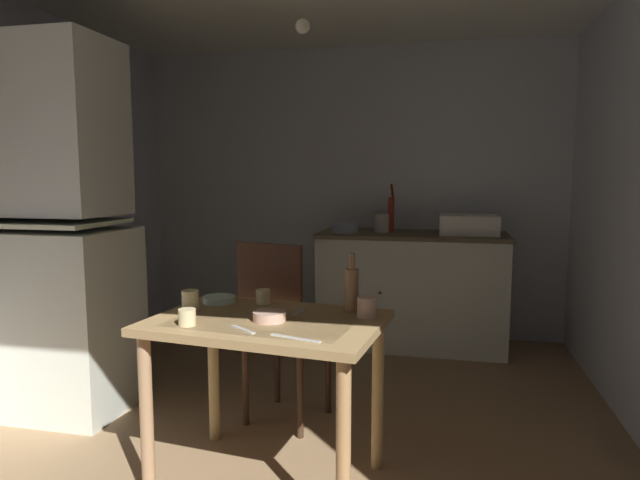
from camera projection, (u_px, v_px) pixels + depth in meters
The scene contains 21 objects.
ground_plane at pixel (291, 421), 3.06m from camera, with size 4.75×4.75×0.00m, color #91724F.
wall_back at pixel (350, 192), 4.78m from camera, with size 3.68×0.10×2.44m, color silver.
hutch_cabinet at pixel (54, 241), 3.14m from camera, with size 0.80×0.59×2.11m.
counter_cabinet at pixel (411, 289), 4.39m from camera, with size 1.48×0.64×0.91m.
sink_basin at pixel (469, 224), 4.23m from camera, with size 0.44×0.34×0.15m.
hand_pump at pixel (391, 211), 4.40m from camera, with size 0.05×0.27×0.39m.
mixing_bowl_counter at pixel (345, 228), 4.40m from camera, with size 0.22×0.22×0.07m, color #9EB2C6.
stoneware_crock at pixel (382, 223), 4.42m from camera, with size 0.12×0.12×0.15m, color beige.
dining_table at pixel (267, 345), 2.39m from camera, with size 1.05×0.78×0.75m.
chair_far_side at pixel (280, 331), 2.97m from camera, with size 0.48×0.48×1.02m.
serving_bowl_wide at pixel (269, 316), 2.33m from camera, with size 0.14×0.14×0.04m, color tan.
soup_bowl_small at pixel (219, 299), 2.67m from camera, with size 0.16×0.16×0.03m, color #ADD1C1.
teacup_mint at pixel (367, 307), 2.39m from camera, with size 0.09×0.09×0.09m, color tan.
mug_tall at pixel (263, 297), 2.63m from camera, with size 0.07×0.07×0.07m, color beige.
mug_dark at pixel (190, 300), 2.53m from camera, with size 0.08×0.08×0.09m, color beige.
teacup_cream at pixel (187, 317), 2.26m from camera, with size 0.07×0.07×0.07m, color beige.
glass_bottle at pixel (351, 288), 2.49m from camera, with size 0.07×0.07×0.26m.
table_knife at pixel (295, 338), 2.08m from camera, with size 0.21×0.02×0.01m, color silver.
teaspoon_near_bowl at pixel (243, 329), 2.19m from camera, with size 0.15×0.02×0.01m, color beige.
teaspoon_by_cup at pixel (300, 311), 2.49m from camera, with size 0.15×0.02×0.01m, color beige.
pendant_bulb at pixel (303, 26), 2.95m from camera, with size 0.08×0.08×0.08m, color #F9EFCC.
Camera 1 is at (0.80, -2.81, 1.36)m, focal length 30.78 mm.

